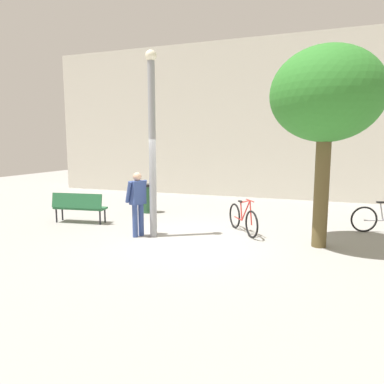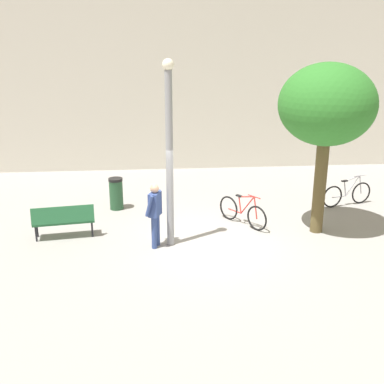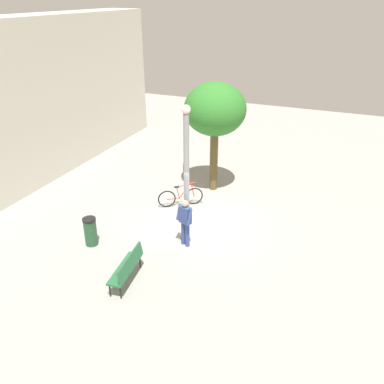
{
  "view_description": "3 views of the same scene",
  "coord_description": "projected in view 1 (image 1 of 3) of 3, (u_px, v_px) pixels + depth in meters",
  "views": [
    {
      "loc": [
        2.92,
        -8.08,
        2.43
      ],
      "look_at": [
        -0.21,
        0.6,
        1.13
      ],
      "focal_mm": 33.13,
      "sensor_mm": 36.0,
      "label": 1
    },
    {
      "loc": [
        -1.45,
        -11.17,
        5.07
      ],
      "look_at": [
        -0.41,
        0.93,
        1.1
      ],
      "focal_mm": 43.97,
      "sensor_mm": 36.0,
      "label": 2
    },
    {
      "loc": [
        -11.82,
        -4.72,
        7.62
      ],
      "look_at": [
        0.4,
        0.41,
        1.03
      ],
      "focal_mm": 37.81,
      "sensor_mm": 36.0,
      "label": 3
    }
  ],
  "objects": [
    {
      "name": "park_bench",
      "position": [
        79.0,
        205.0,
        10.65
      ],
      "size": [
        1.65,
        0.68,
        0.92
      ],
      "color": "#236038",
      "rests_on": "ground_plane"
    },
    {
      "name": "ground_plane",
      "position": [
        192.0,
        240.0,
        8.85
      ],
      "size": [
        36.0,
        36.0,
        0.0
      ],
      "primitive_type": "plane",
      "color": "gray"
    },
    {
      "name": "lamppost",
      "position": [
        152.0,
        139.0,
        8.84
      ],
      "size": [
        0.28,
        0.28,
        4.64
      ],
      "color": "gray",
      "rests_on": "ground_plane"
    },
    {
      "name": "trash_bin",
      "position": [
        148.0,
        198.0,
        12.25
      ],
      "size": [
        0.44,
        0.44,
        0.99
      ],
      "color": "#234C2D",
      "rests_on": "ground_plane"
    },
    {
      "name": "plaza_tree",
      "position": [
        326.0,
        96.0,
        7.84
      ],
      "size": [
        2.48,
        2.48,
        4.53
      ],
      "color": "brown",
      "rests_on": "ground_plane"
    },
    {
      "name": "building_facade",
      "position": [
        254.0,
        121.0,
        16.18
      ],
      "size": [
        19.37,
        2.0,
        6.79
      ],
      "primitive_type": "cube",
      "color": "beige",
      "rests_on": "ground_plane"
    },
    {
      "name": "bicycle_red",
      "position": [
        243.0,
        219.0,
        9.52
      ],
      "size": [
        1.1,
        1.49,
        0.97
      ],
      "color": "black",
      "rests_on": "ground_plane"
    },
    {
      "name": "person_by_lamppost",
      "position": [
        138.0,
        200.0,
        9.08
      ],
      "size": [
        0.44,
        0.63,
        1.67
      ],
      "color": "#334784",
      "rests_on": "ground_plane"
    }
  ]
}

